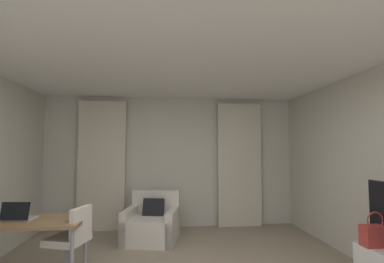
{
  "coord_description": "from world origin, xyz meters",
  "views": [
    {
      "loc": [
        -0.2,
        -2.56,
        1.55
      ],
      "look_at": [
        0.23,
        1.41,
        1.81
      ],
      "focal_mm": 25.39,
      "sensor_mm": 36.0,
      "label": 1
    }
  ],
  "objects": [
    {
      "name": "laptop",
      "position": [
        -1.85,
        0.84,
        0.78
      ],
      "size": [
        0.34,
        0.28,
        0.22
      ],
      "color": "#ADADB2",
      "rests_on": "desk"
    },
    {
      "name": "curtain_left_panel",
      "position": [
        -1.38,
        2.9,
        1.25
      ],
      "size": [
        0.9,
        0.06,
        2.5
      ],
      "color": "beige",
      "rests_on": "ground"
    },
    {
      "name": "ceiling",
      "position": [
        0.0,
        0.0,
        2.63
      ],
      "size": [
        5.12,
        6.12,
        0.06
      ],
      "primitive_type": "cube",
      "color": "white",
      "rests_on": "wall_left"
    },
    {
      "name": "handbag_primary",
      "position": [
        2.09,
        0.19,
        0.63
      ],
      "size": [
        0.3,
        0.14,
        0.37
      ],
      "color": "#B73833",
      "rests_on": "tv_console"
    },
    {
      "name": "curtain_right_panel",
      "position": [
        1.38,
        2.9,
        1.25
      ],
      "size": [
        0.9,
        0.06,
        2.5
      ],
      "color": "beige",
      "rests_on": "ground"
    },
    {
      "name": "desk_chair",
      "position": [
        -1.26,
        0.81,
        0.39
      ],
      "size": [
        0.5,
        0.5,
        0.88
      ],
      "color": "gray",
      "rests_on": "ground"
    },
    {
      "name": "desk",
      "position": [
        -1.74,
        0.82,
        0.67
      ],
      "size": [
        1.25,
        0.62,
        0.74
      ],
      "color": "olive",
      "rests_on": "ground"
    },
    {
      "name": "armchair",
      "position": [
        -0.37,
        2.22,
        0.27
      ],
      "size": [
        1.01,
        0.97,
        0.8
      ],
      "color": "silver",
      "rests_on": "ground"
    },
    {
      "name": "wall_window",
      "position": [
        0.0,
        3.03,
        1.3
      ],
      "size": [
        5.12,
        0.06,
        2.6
      ],
      "color": "beige",
      "rests_on": "ground"
    }
  ]
}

